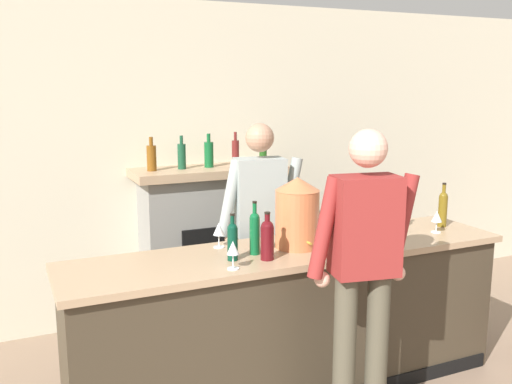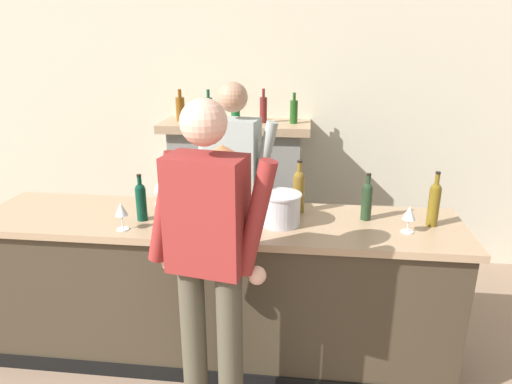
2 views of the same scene
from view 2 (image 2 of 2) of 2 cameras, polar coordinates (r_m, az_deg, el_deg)
name	(u,v)px [view 2 (image 2 of 2)]	position (r m, az deg, el deg)	size (l,w,h in m)	color
wall_back_panel	(228,115)	(4.33, -3.48, 9.59)	(12.00, 0.07, 2.75)	beige
bar_counter	(219,289)	(3.07, -4.61, -11.94)	(3.01, 0.69, 1.00)	#3C3224
fireplace_stone	(237,193)	(4.23, -2.40, -0.15)	(1.31, 0.52, 1.65)	gray
person_customer	(209,267)	(2.24, -5.85, -9.34)	(0.65, 0.36, 1.83)	#494435
person_bartender	(234,192)	(3.36, -2.76, 0.05)	(0.65, 0.35, 1.78)	#4E483B
copper_dispenser	(223,182)	(2.78, -4.19, 1.24)	(0.29, 0.33, 0.47)	#CE7043
ice_bucket_steel	(281,209)	(2.73, 3.12, -2.12)	(0.25, 0.25, 0.19)	silver
wine_bottle_chardonnay_pale	(171,195)	(2.85, -10.54, -0.36)	(0.07, 0.07, 0.34)	#0E562A
wine_bottle_rose_blush	(169,205)	(2.73, -10.85, -1.56)	(0.08, 0.08, 0.30)	#510E13
wine_bottle_cabernet_heavy	(141,200)	(2.87, -14.18, -0.98)	(0.06, 0.06, 0.29)	#093726
wine_bottle_burgundy_dark	(299,189)	(2.91, 5.37, 0.32)	(0.07, 0.07, 0.34)	brown
wine_bottle_merlot_tall	(367,199)	(2.87, 13.70, -0.90)	(0.06, 0.06, 0.30)	#20351E
wine_bottle_port_short	(434,202)	(2.89, 21.39, -1.20)	(0.07, 0.07, 0.33)	brown
wine_glass_front_left	(409,214)	(2.75, 18.60, -2.63)	(0.08, 0.08, 0.16)	silver
wine_glass_front_right	(159,187)	(3.12, -11.99, 0.59)	(0.07, 0.07, 0.17)	silver
wine_glass_by_dispenser	(121,210)	(2.75, -16.50, -2.22)	(0.07, 0.07, 0.17)	silver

